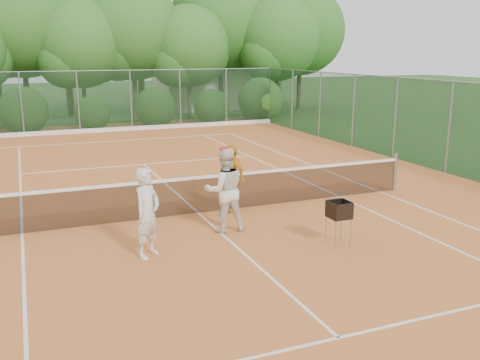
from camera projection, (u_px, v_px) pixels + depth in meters
name	position (u px, v px, depth m)	size (l,w,h in m)	color
ground	(199.00, 214.00, 13.34)	(120.00, 120.00, 0.00)	#22491A
clay_court	(199.00, 214.00, 13.33)	(18.00, 36.00, 0.02)	orange
club_building	(215.00, 86.00, 37.87)	(8.00, 5.00, 3.00)	beige
tennis_net	(199.00, 194.00, 13.21)	(11.97, 0.10, 1.10)	gray
player_white	(147.00, 213.00, 10.39)	(0.65, 0.43, 1.78)	silver
player_center_grp	(225.00, 190.00, 11.85)	(0.98, 0.79, 1.93)	silver
player_yellow	(232.00, 178.00, 13.39)	(1.00, 0.42, 1.71)	gold
ball_hopper	(339.00, 211.00, 11.02)	(0.41, 0.41, 0.95)	gray
stray_ball_a	(159.00, 143.00, 23.39)	(0.07, 0.07, 0.07)	gold
stray_ball_b	(199.00, 141.00, 23.66)	(0.07, 0.07, 0.07)	yellow
stray_ball_c	(120.00, 140.00, 24.16)	(0.07, 0.07, 0.07)	yellow
court_markings	(199.00, 214.00, 13.33)	(11.03, 23.83, 0.01)	white
fence_back	(105.00, 101.00, 26.47)	(18.07, 0.07, 3.00)	#19381E
tropical_treeline	(113.00, 30.00, 30.84)	(32.10, 8.49, 15.03)	brown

